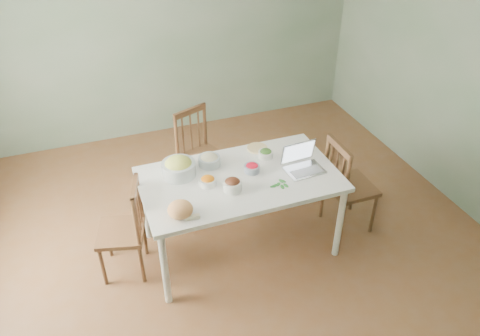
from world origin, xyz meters
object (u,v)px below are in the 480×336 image
object	(u,v)px
chair_far	(203,156)
laptop	(306,160)
dining_table	(240,213)
bowl_squash	(179,167)
bread_boule	(180,209)
chair_right	(351,184)
chair_left	(120,230)

from	to	relation	value
chair_far	laptop	size ratio (longest dim) A/B	2.97
dining_table	chair_far	distance (m)	0.93
laptop	bowl_squash	bearing A→B (deg)	159.68
chair_far	bread_boule	distance (m)	1.41
bread_boule	laptop	distance (m)	1.22
bread_boule	laptop	bearing A→B (deg)	10.30
chair_right	laptop	bearing A→B (deg)	92.98
bowl_squash	chair_far	bearing A→B (deg)	59.56
laptop	chair_right	bearing A→B (deg)	-0.35
chair_far	bowl_squash	bearing A→B (deg)	-141.81
chair_left	bowl_squash	distance (m)	0.75
chair_far	bowl_squash	world-z (taller)	same
chair_left	chair_right	world-z (taller)	chair_right
dining_table	laptop	xyz separation A→B (m)	(0.58, -0.11, 0.53)
laptop	chair_left	bearing A→B (deg)	170.43
chair_left	chair_right	size ratio (longest dim) A/B	0.93
bowl_squash	dining_table	bearing A→B (deg)	-24.14
dining_table	bowl_squash	size ratio (longest dim) A/B	5.80
dining_table	bowl_squash	world-z (taller)	bowl_squash
chair_left	laptop	size ratio (longest dim) A/B	2.80
chair_right	bowl_squash	xyz separation A→B (m)	(-1.62, 0.30, 0.40)
bread_boule	laptop	xyz separation A→B (m)	(1.20, 0.22, 0.05)
dining_table	chair_left	bearing A→B (deg)	175.97
chair_far	laptop	bearing A→B (deg)	-78.35
chair_left	laptop	world-z (taller)	laptop
dining_table	chair_right	bearing A→B (deg)	-4.15
chair_far	chair_left	distance (m)	1.31
dining_table	laptop	size ratio (longest dim) A/B	5.22
chair_left	laptop	bearing A→B (deg)	98.30
chair_right	chair_left	bearing A→B (deg)	86.03
chair_right	bowl_squash	bearing A→B (deg)	79.52
bowl_squash	laptop	xyz separation A→B (m)	(1.08, -0.33, 0.03)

